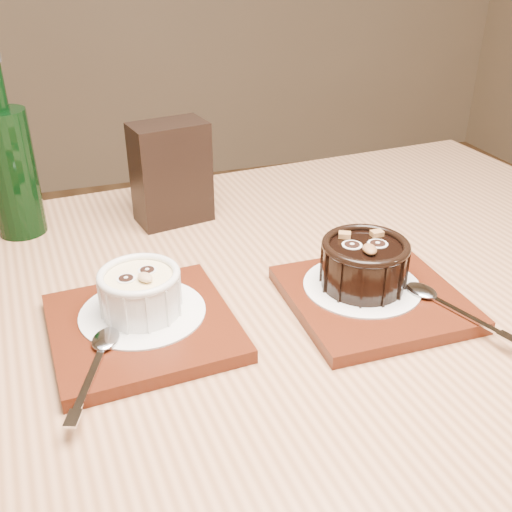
{
  "coord_description": "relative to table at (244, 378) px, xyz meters",
  "views": [
    {
      "loc": [
        -0.3,
        -0.35,
        1.11
      ],
      "look_at": [
        -0.12,
        0.17,
        0.81
      ],
      "focal_mm": 42.0,
      "sensor_mm": 36.0,
      "label": 1
    }
  ],
  "objects": [
    {
      "name": "table",
      "position": [
        0.0,
        0.0,
        0.0
      ],
      "size": [
        1.25,
        0.88,
        0.75
      ],
      "rotation": [
        0.0,
        0.0,
        0.07
      ],
      "color": "#9B6843",
      "rests_on": "ground"
    },
    {
      "name": "tray_left",
      "position": [
        -0.11,
        -0.0,
        0.1
      ],
      "size": [
        0.19,
        0.19,
        0.01
      ],
      "primitive_type": "cube",
      "rotation": [
        0.0,
        0.0,
        0.06
      ],
      "color": "#551E0E",
      "rests_on": "table"
    },
    {
      "name": "doily_left",
      "position": [
        -0.11,
        0.01,
        0.11
      ],
      "size": [
        0.13,
        0.13,
        0.0
      ],
      "primitive_type": "cylinder",
      "color": "white",
      "rests_on": "tray_left"
    },
    {
      "name": "ramekin_white",
      "position": [
        -0.11,
        0.01,
        0.13
      ],
      "size": [
        0.08,
        0.08,
        0.05
      ],
      "rotation": [
        0.0,
        0.0,
        0.4
      ],
      "color": "white",
      "rests_on": "doily_left"
    },
    {
      "name": "spoon_left",
      "position": [
        -0.16,
        -0.06,
        0.11
      ],
      "size": [
        0.07,
        0.13,
        0.01
      ],
      "primitive_type": null,
      "rotation": [
        0.0,
        0.0,
        -0.36
      ],
      "color": "silver",
      "rests_on": "tray_left"
    },
    {
      "name": "tray_right",
      "position": [
        0.14,
        -0.03,
        0.1
      ],
      "size": [
        0.18,
        0.18,
        0.01
      ],
      "primitive_type": "cube",
      "rotation": [
        0.0,
        0.0,
        -0.01
      ],
      "color": "#551E0E",
      "rests_on": "table"
    },
    {
      "name": "doily_right",
      "position": [
        0.13,
        -0.02,
        0.11
      ],
      "size": [
        0.13,
        0.13,
        0.0
      ],
      "primitive_type": "cylinder",
      "color": "white",
      "rests_on": "tray_right"
    },
    {
      "name": "ramekin_dark",
      "position": [
        0.13,
        -0.02,
        0.14
      ],
      "size": [
        0.1,
        0.1,
        0.06
      ],
      "rotation": [
        0.0,
        0.0,
        -0.23
      ],
      "color": "black",
      "rests_on": "doily_right"
    },
    {
      "name": "spoon_right",
      "position": [
        0.2,
        -0.08,
        0.11
      ],
      "size": [
        0.07,
        0.14,
        0.01
      ],
      "primitive_type": null,
      "rotation": [
        0.0,
        0.0,
        0.32
      ],
      "color": "silver",
      "rests_on": "tray_right"
    },
    {
      "name": "condiment_stand",
      "position": [
        -0.02,
        0.26,
        0.16
      ],
      "size": [
        0.11,
        0.08,
        0.14
      ],
      "primitive_type": "cube",
      "rotation": [
        0.0,
        0.0,
        0.18
      ],
      "color": "black",
      "rests_on": "table"
    },
    {
      "name": "green_bottle",
      "position": [
        -0.22,
        0.29,
        0.18
      ],
      "size": [
        0.06,
        0.06,
        0.24
      ],
      "color": "black",
      "rests_on": "table"
    }
  ]
}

